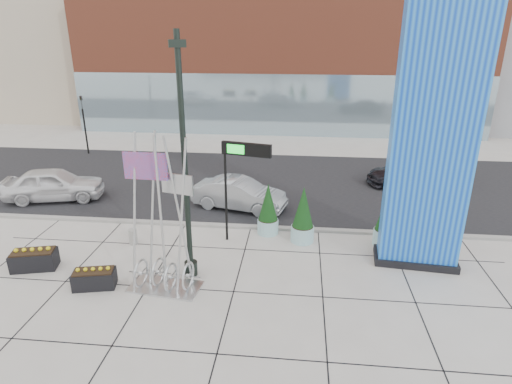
# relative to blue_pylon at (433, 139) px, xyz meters

# --- Properties ---
(ground) EXTENTS (160.00, 160.00, 0.00)m
(ground) POSITION_rel_blue_pylon_xyz_m (-7.58, -1.69, -4.81)
(ground) COLOR #9E9991
(ground) RESTS_ON ground
(street_asphalt) EXTENTS (80.00, 12.00, 0.02)m
(street_asphalt) POSITION_rel_blue_pylon_xyz_m (-7.58, 8.31, -4.80)
(street_asphalt) COLOR black
(street_asphalt) RESTS_ON ground
(curb_edge) EXTENTS (80.00, 0.30, 0.12)m
(curb_edge) POSITION_rel_blue_pylon_xyz_m (-7.58, 2.31, -4.75)
(curb_edge) COLOR gray
(curb_edge) RESTS_ON ground
(tower_podium) EXTENTS (34.00, 10.00, 11.00)m
(tower_podium) POSITION_rel_blue_pylon_xyz_m (-6.58, 25.31, 0.69)
(tower_podium) COLOR brown
(tower_podium) RESTS_ON ground
(tower_glass_front) EXTENTS (34.00, 0.60, 5.00)m
(tower_glass_front) POSITION_rel_blue_pylon_xyz_m (-6.58, 20.51, -2.31)
(tower_glass_front) COLOR #8CA5B2
(tower_glass_front) RESTS_ON ground
(blue_pylon) EXTENTS (3.11, 1.62, 9.96)m
(blue_pylon) POSITION_rel_blue_pylon_xyz_m (0.00, 0.00, 0.00)
(blue_pylon) COLOR #0C3CBB
(blue_pylon) RESTS_ON ground
(lamp_post) EXTENTS (0.57, 0.46, 8.36)m
(lamp_post) POSITION_rel_blue_pylon_xyz_m (-8.27, -1.76, -1.39)
(lamp_post) COLOR black
(lamp_post) RESTS_ON ground
(public_art_sculpture) EXTENTS (2.54, 1.51, 5.45)m
(public_art_sculpture) POSITION_rel_blue_pylon_xyz_m (-8.93, -2.69, -3.38)
(public_art_sculpture) COLOR silver
(public_art_sculpture) RESTS_ON ground
(concrete_bollard) EXTENTS (0.34, 0.34, 0.66)m
(concrete_bollard) POSITION_rel_blue_pylon_xyz_m (-11.23, 0.31, -4.48)
(concrete_bollard) COLOR gray
(concrete_bollard) RESTS_ON ground
(overhead_street_sign) EXTENTS (2.00, 0.63, 4.27)m
(overhead_street_sign) POSITION_rel_blue_pylon_xyz_m (-6.72, 1.11, -1.15)
(overhead_street_sign) COLOR black
(overhead_street_sign) RESTS_ON ground
(round_planter_east) EXTENTS (0.95, 0.95, 2.38)m
(round_planter_east) POSITION_rel_blue_pylon_xyz_m (-0.91, 1.36, -3.69)
(round_planter_east) COLOR #91BFC3
(round_planter_east) RESTS_ON ground
(round_planter_mid) EXTENTS (0.97, 0.97, 2.41)m
(round_planter_mid) POSITION_rel_blue_pylon_xyz_m (-4.28, 1.31, -3.67)
(round_planter_mid) COLOR #91BFC3
(round_planter_mid) RESTS_ON ground
(round_planter_west) EXTENTS (0.91, 0.91, 2.28)m
(round_planter_west) POSITION_rel_blue_pylon_xyz_m (-5.78, 1.91, -3.73)
(round_planter_west) COLOR #91BFC3
(round_planter_west) RESTS_ON ground
(box_planter_north) EXTENTS (1.71, 1.14, 0.86)m
(box_planter_north) POSITION_rel_blue_pylon_xyz_m (-14.15, -1.94, -4.42)
(box_planter_north) COLOR black
(box_planter_north) RESTS_ON ground
(box_planter_south) EXTENTS (1.51, 0.99, 0.77)m
(box_planter_south) POSITION_rel_blue_pylon_xyz_m (-11.38, -2.89, -4.46)
(box_planter_south) COLOR black
(box_planter_south) RESTS_ON ground
(car_white_west) EXTENTS (5.24, 3.08, 1.67)m
(car_white_west) POSITION_rel_blue_pylon_xyz_m (-17.10, 4.68, -3.98)
(car_white_west) COLOR silver
(car_white_west) RESTS_ON ground
(car_silver_mid) EXTENTS (4.83, 2.66, 1.51)m
(car_silver_mid) POSITION_rel_blue_pylon_xyz_m (-7.39, 4.49, -4.06)
(car_silver_mid) COLOR #999DA1
(car_silver_mid) RESTS_ON ground
(car_dark_east) EXTENTS (5.10, 2.77, 1.40)m
(car_dark_east) POSITION_rel_blue_pylon_xyz_m (1.78, 8.97, -4.11)
(car_dark_east) COLOR black
(car_dark_east) RESTS_ON ground
(traffic_signal) EXTENTS (0.15, 0.18, 4.10)m
(traffic_signal) POSITION_rel_blue_pylon_xyz_m (-19.58, 13.31, -2.51)
(traffic_signal) COLOR black
(traffic_signal) RESTS_ON ground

